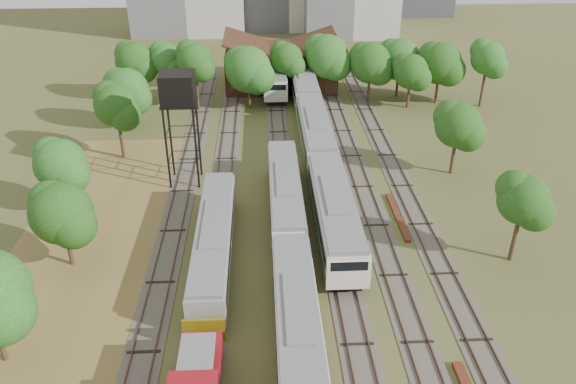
{
  "coord_description": "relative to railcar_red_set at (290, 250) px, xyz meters",
  "views": [
    {
      "loc": [
        -3.96,
        -24.13,
        26.78
      ],
      "look_at": [
        -1.77,
        19.82,
        2.5
      ],
      "focal_mm": 35.0,
      "sensor_mm": 36.0,
      "label": 1
    }
  ],
  "objects": [
    {
      "name": "tree_band_left",
      "position": [
        -18.53,
        12.26,
        3.26
      ],
      "size": [
        7.24,
        64.94,
        8.42
      ],
      "color": "#382616",
      "rests_on": "ground"
    },
    {
      "name": "railcar_green_set",
      "position": [
        4.0,
        22.21,
        0.24
      ],
      "size": [
        3.24,
        52.08,
        4.01
      ],
      "color": "black",
      "rests_on": "ground"
    },
    {
      "name": "railcar_red_set",
      "position": [
        0.0,
        0.0,
        0.0
      ],
      "size": [
        2.88,
        34.58,
        3.55
      ],
      "color": "black",
      "rests_on": "ground"
    },
    {
      "name": "water_tower",
      "position": [
        -9.81,
        15.51,
        7.69
      ],
      "size": [
        3.28,
        3.28,
        11.35
      ],
      "color": "black",
      "rests_on": "ground"
    },
    {
      "name": "maintenance_shed",
      "position": [
        1.0,
        46.3,
        1.04
      ],
      "size": [
        16.45,
        11.55,
        7.58
      ],
      "color": "#3C1A15",
      "rests_on": "ground"
    },
    {
      "name": "tree_band_right",
      "position": [
        17.82,
        19.72,
        3.39
      ],
      "size": [
        4.71,
        39.58,
        7.73
      ],
      "color": "#382616",
      "rests_on": "ground"
    },
    {
      "name": "tree_band_far",
      "position": [
        7.72,
        38.56,
        3.77
      ],
      "size": [
        46.93,
        10.33,
        8.97
      ],
      "color": "#382616",
      "rests_on": "ground"
    },
    {
      "name": "rail_pile_far",
      "position": [
        10.2,
        7.34,
        -1.75
      ],
      "size": [
        0.51,
        8.2,
        0.27
      ],
      "primitive_type": "cube",
      "color": "#602B1B",
      "rests_on": "ground"
    },
    {
      "name": "tracks",
      "position": [
        1.33,
        13.32,
        -1.84
      ],
      "size": [
        24.6,
        80.0,
        0.19
      ],
      "color": "#4C473D",
      "rests_on": "ground"
    },
    {
      "name": "ground",
      "position": [
        2.0,
        -11.68,
        -1.88
      ],
      "size": [
        240.0,
        240.0,
        0.0
      ],
      "primitive_type": "plane",
      "color": "#475123",
      "rests_on": "ground"
    },
    {
      "name": "dry_grass_patch",
      "position": [
        -16.0,
        -3.68,
        -1.86
      ],
      "size": [
        14.0,
        60.0,
        0.04
      ],
      "primitive_type": "cube",
      "color": "brown",
      "rests_on": "ground"
    },
    {
      "name": "old_grey_coach",
      "position": [
        -6.0,
        1.67,
        -0.02
      ],
      "size": [
        2.76,
        18.0,
        3.41
      ],
      "color": "black",
      "rests_on": "ground"
    },
    {
      "name": "railcar_rear",
      "position": [
        0.0,
        44.26,
        0.23
      ],
      "size": [
        3.23,
        16.08,
        4.0
      ],
      "color": "black",
      "rests_on": "ground"
    }
  ]
}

